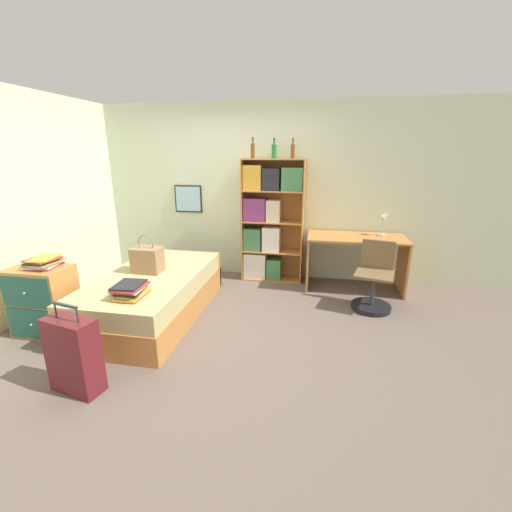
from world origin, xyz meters
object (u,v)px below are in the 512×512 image
at_px(magazine_pile_on_dresser, 44,262).
at_px(bottle_green, 253,150).
at_px(bed, 154,294).
at_px(handbag, 147,259).
at_px(bookcase, 267,221).
at_px(desk, 355,252).
at_px(dresser, 44,301).
at_px(suitcase, 74,355).
at_px(bottle_brown, 274,151).
at_px(book_stack_on_bed, 130,290).
at_px(desk_lamp, 385,219).
at_px(desk_chair, 373,288).
at_px(bottle_clear, 293,151).

relative_size(magazine_pile_on_dresser, bottle_green, 1.20).
distance_m(bed, handbag, 0.43).
xyz_separation_m(handbag, bookcase, (1.22, 1.40, 0.24)).
distance_m(bookcase, desk, 1.35).
relative_size(dresser, magazine_pile_on_dresser, 2.19).
xyz_separation_m(handbag, desk, (2.51, 1.24, -0.13)).
distance_m(suitcase, dresser, 1.24).
height_order(bed, desk, desk).
height_order(bed, bottle_brown, bottle_brown).
bearing_deg(magazine_pile_on_dresser, suitcase, -42.26).
relative_size(bookcase, bottle_green, 6.37).
height_order(book_stack_on_bed, suitcase, suitcase).
xyz_separation_m(bottle_green, desk, (1.50, -0.13, -1.37)).
bearing_deg(dresser, bed, 33.69).
relative_size(magazine_pile_on_dresser, desk, 0.25).
distance_m(dresser, bookcase, 3.00).
distance_m(handbag, desk_lamp, 3.20).
relative_size(handbag, desk_chair, 0.54).
bearing_deg(bottle_green, desk_lamp, 0.05).
bearing_deg(bottle_brown, desk, -9.83).
bearing_deg(magazine_pile_on_dresser, bottle_brown, 44.44).
bearing_deg(desk_lamp, desk_chair, -103.79).
bearing_deg(bed, bottle_clear, 45.14).
xyz_separation_m(book_stack_on_bed, bottle_clear, (1.38, 2.17, 1.32)).
bearing_deg(bottle_brown, bed, -129.48).
relative_size(desk_lamp, desk_chair, 0.42).
xyz_separation_m(book_stack_on_bed, dresser, (-1.06, 0.03, -0.22)).
bearing_deg(desk, dresser, -150.43).
xyz_separation_m(dresser, bookcase, (2.09, 2.08, 0.54)).
xyz_separation_m(bed, desk, (2.44, 1.29, 0.29)).
bearing_deg(desk, desk_chair, -73.78).
height_order(book_stack_on_bed, bottle_brown, bottle_brown).
bearing_deg(dresser, bottle_brown, 44.34).
distance_m(handbag, desk_chair, 2.79).
xyz_separation_m(bottle_brown, desk, (1.20, -0.21, -1.37)).
height_order(dresser, desk_lamp, desk_lamp).
distance_m(bottle_green, bottle_brown, 0.30).
relative_size(suitcase, desk_lamp, 2.16).
bearing_deg(handbag, magazine_pile_on_dresser, -142.31).
xyz_separation_m(book_stack_on_bed, desk, (2.32, 1.95, -0.05)).
distance_m(bottle_brown, desk, 1.83).
bearing_deg(bottle_brown, handbag, -131.95).
distance_m(dresser, magazine_pile_on_dresser, 0.43).
relative_size(bed, book_stack_on_bed, 5.48).
distance_m(book_stack_on_bed, desk, 3.04).
relative_size(bottle_green, bottle_clear, 1.05).
relative_size(magazine_pile_on_dresser, bookcase, 0.19).
relative_size(bed, desk_chair, 2.42).
bearing_deg(desk, desk_lamp, 19.06).
height_order(suitcase, bottle_green, bottle_green).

